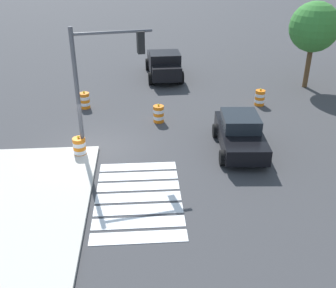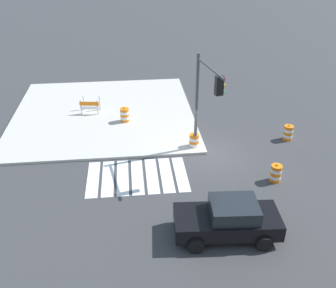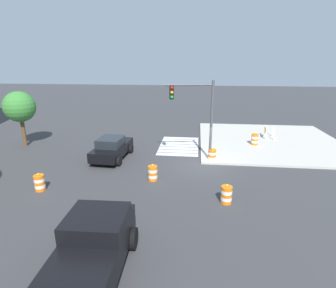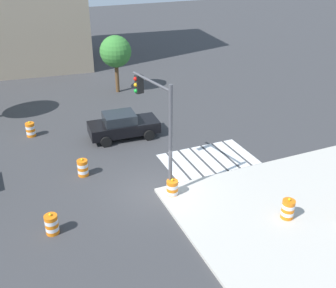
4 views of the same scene
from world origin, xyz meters
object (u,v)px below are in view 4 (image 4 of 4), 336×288
at_px(street_tree_streetside_near, 116,52).
at_px(traffic_barrel_median_far, 172,189).
at_px(sports_car, 123,125).
at_px(traffic_barrel_crosswalk_end, 31,130).
at_px(traffic_light_pole, 157,114).
at_px(traffic_barrel_near_corner, 83,168).
at_px(traffic_barrel_on_sidewalk, 288,209).
at_px(traffic_barrel_median_near, 52,224).

bearing_deg(street_tree_streetside_near, traffic_barrel_median_far, -97.26).
bearing_deg(traffic_barrel_median_far, sports_car, 91.49).
relative_size(traffic_barrel_crosswalk_end, traffic_light_pole, 0.19).
height_order(traffic_barrel_near_corner, traffic_barrel_crosswalk_end, same).
bearing_deg(traffic_barrel_near_corner, traffic_barrel_median_far, -46.13).
distance_m(traffic_barrel_crosswalk_end, traffic_barrel_on_sidewalk, 16.33).
bearing_deg(traffic_barrel_near_corner, street_tree_streetside_near, 64.95).
height_order(traffic_barrel_crosswalk_end, traffic_light_pole, traffic_light_pole).
height_order(traffic_barrel_crosswalk_end, traffic_barrel_on_sidewalk, traffic_barrel_on_sidewalk).
bearing_deg(sports_car, traffic_barrel_median_far, -88.51).
xyz_separation_m(sports_car, traffic_barrel_median_near, (-5.58, -7.65, -0.36)).
height_order(traffic_barrel_median_far, street_tree_streetside_near, street_tree_streetside_near).
xyz_separation_m(sports_car, traffic_barrel_median_far, (0.19, -7.21, -0.36)).
bearing_deg(traffic_barrel_near_corner, traffic_barrel_median_near, -118.62).
height_order(traffic_barrel_near_corner, traffic_barrel_on_sidewalk, traffic_barrel_on_sidewalk).
height_order(traffic_light_pole, street_tree_streetside_near, traffic_light_pole).
bearing_deg(traffic_barrel_crosswalk_end, traffic_barrel_on_sidewalk, -54.74).
height_order(traffic_barrel_crosswalk_end, traffic_barrel_median_near, same).
bearing_deg(traffic_barrel_median_far, traffic_barrel_crosswalk_end, 119.69).
xyz_separation_m(traffic_barrel_median_near, street_tree_streetside_near, (7.73, 15.85, 2.82)).
relative_size(traffic_barrel_median_near, traffic_barrel_on_sidewalk, 1.00).
bearing_deg(traffic_barrel_near_corner, sports_car, 46.70).
relative_size(traffic_barrel_near_corner, traffic_barrel_on_sidewalk, 1.00).
relative_size(traffic_barrel_median_near, traffic_light_pole, 0.19).
xyz_separation_m(traffic_barrel_crosswalk_end, traffic_barrel_on_sidewalk, (9.43, -13.33, 0.15)).
xyz_separation_m(traffic_barrel_near_corner, street_tree_streetside_near, (5.49, 11.74, 2.82)).
height_order(traffic_barrel_on_sidewalk, traffic_light_pole, traffic_light_pole).
bearing_deg(traffic_barrel_on_sidewalk, traffic_barrel_median_far, 136.80).
distance_m(traffic_barrel_crosswalk_end, traffic_barrel_median_far, 11.11).
bearing_deg(traffic_barrel_near_corner, traffic_light_pole, -36.04).
bearing_deg(traffic_barrel_on_sidewalk, sports_car, 110.68).
xyz_separation_m(traffic_barrel_crosswalk_end, traffic_light_pole, (5.25, -8.37, 3.46)).
relative_size(sports_car, traffic_barrel_median_far, 4.32).
bearing_deg(traffic_barrel_median_far, traffic_light_pole, 101.00).
relative_size(traffic_barrel_median_far, traffic_light_pole, 0.19).
bearing_deg(traffic_light_pole, traffic_barrel_crosswalk_end, 122.12).
distance_m(sports_car, traffic_barrel_median_near, 9.48).
relative_size(traffic_barrel_median_near, traffic_barrel_median_far, 1.00).
xyz_separation_m(sports_car, traffic_barrel_crosswalk_end, (-5.31, 2.44, -0.36)).
relative_size(traffic_barrel_crosswalk_end, street_tree_streetside_near, 0.22).
bearing_deg(traffic_barrel_on_sidewalk, traffic_barrel_crosswalk_end, 125.26).
bearing_deg(traffic_barrel_on_sidewalk, traffic_light_pole, 130.03).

